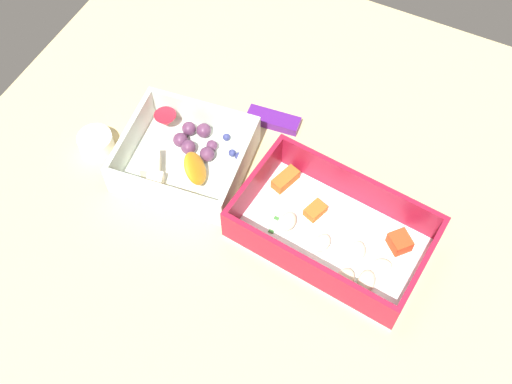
# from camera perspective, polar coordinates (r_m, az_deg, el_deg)

# --- Properties ---
(table_surface) EXTENTS (0.80, 0.80, 0.02)m
(table_surface) POSITION_cam_1_polar(r_m,az_deg,el_deg) (0.78, 0.89, -2.05)
(table_surface) COLOR tan
(table_surface) RESTS_ON ground
(pasta_container) EXTENTS (0.23, 0.15, 0.05)m
(pasta_container) POSITION_cam_1_polar(r_m,az_deg,el_deg) (0.74, 6.91, -3.65)
(pasta_container) COLOR white
(pasta_container) RESTS_ON table_surface
(fruit_bowl) EXTENTS (0.17, 0.15, 0.05)m
(fruit_bowl) POSITION_cam_1_polar(r_m,az_deg,el_deg) (0.80, -6.40, 3.24)
(fruit_bowl) COLOR silver
(fruit_bowl) RESTS_ON table_surface
(candy_bar) EXTENTS (0.07, 0.03, 0.01)m
(candy_bar) POSITION_cam_1_polar(r_m,az_deg,el_deg) (0.84, 1.55, 6.44)
(candy_bar) COLOR #51197A
(candy_bar) RESTS_ON table_surface
(paper_cup_liner) EXTENTS (0.04, 0.04, 0.02)m
(paper_cup_liner) POSITION_cam_1_polar(r_m,az_deg,el_deg) (0.84, -14.11, 4.35)
(paper_cup_liner) COLOR white
(paper_cup_liner) RESTS_ON table_surface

